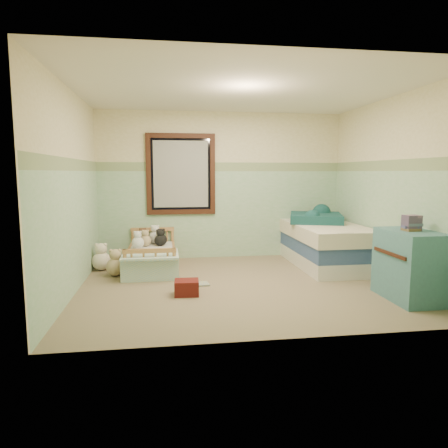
{
  "coord_description": "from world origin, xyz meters",
  "views": [
    {
      "loc": [
        -0.97,
        -5.12,
        1.48
      ],
      "look_at": [
        -0.17,
        0.35,
        0.77
      ],
      "focal_mm": 32.29,
      "sensor_mm": 36.0,
      "label": 1
    }
  ],
  "objects": [
    {
      "name": "ceiling",
      "position": [
        0.0,
        0.0,
        2.51
      ],
      "size": [
        4.2,
        3.6,
        0.02
      ],
      "primitive_type": "cube",
      "color": "silver",
      "rests_on": "wall_back"
    },
    {
      "name": "toddler_mattress",
      "position": [
        -1.19,
        1.05,
        0.25
      ],
      "size": [
        0.66,
        1.39,
        0.12
      ],
      "primitive_type": "cube",
      "color": "white",
      "rests_on": "toddler_bed_frame"
    },
    {
      "name": "twin_boxspring",
      "position": [
        1.55,
        0.93,
        0.33
      ],
      "size": [
        0.96,
        1.93,
        0.22
      ],
      "primitive_type": "cube",
      "color": "navy",
      "rests_on": "twin_bed_frame"
    },
    {
      "name": "book_stack",
      "position": [
        1.84,
        -0.89,
        0.9
      ],
      "size": [
        0.19,
        0.15,
        0.18
      ],
      "primitive_type": "cube",
      "rotation": [
        0.0,
        0.0,
        0.05
      ],
      "color": "brown",
      "rests_on": "dresser"
    },
    {
      "name": "plush_floor_cream",
      "position": [
        -1.95,
        1.08,
        0.14
      ],
      "size": [
        0.28,
        0.28,
        0.28
      ],
      "primitive_type": "sphere",
      "color": "#F7ECCC",
      "rests_on": "floor"
    },
    {
      "name": "wall_back",
      "position": [
        0.0,
        1.8,
        1.25
      ],
      "size": [
        4.2,
        0.04,
        2.5
      ],
      "primitive_type": "cube",
      "color": "beige",
      "rests_on": "floor"
    },
    {
      "name": "plush_bed_brown",
      "position": [
        -1.34,
        1.55,
        0.4
      ],
      "size": [
        0.18,
        0.18,
        0.18
      ],
      "primitive_type": "sphere",
      "color": "brown",
      "rests_on": "toddler_mattress"
    },
    {
      "name": "red_pillow",
      "position": [
        -0.73,
        -0.36,
        0.09
      ],
      "size": [
        0.3,
        0.27,
        0.18
      ],
      "primitive_type": "cube",
      "rotation": [
        0.0,
        0.0,
        -0.05
      ],
      "color": "maroon",
      "rests_on": "floor"
    },
    {
      "name": "plush_bed_tan",
      "position": [
        -1.29,
        1.33,
        0.4
      ],
      "size": [
        0.18,
        0.18,
        0.18
      ],
      "primitive_type": "sphere",
      "color": "tan",
      "rests_on": "toddler_mattress"
    },
    {
      "name": "extra_plush_1",
      "position": [
        -1.4,
        1.13,
        0.4
      ],
      "size": [
        0.19,
        0.19,
        0.19
      ],
      "primitive_type": "sphere",
      "color": "silver",
      "rests_on": "toddler_mattress"
    },
    {
      "name": "wainscot_mint",
      "position": [
        0.0,
        1.79,
        0.75
      ],
      "size": [
        4.2,
        0.01,
        1.5
      ],
      "primitive_type": "cube",
      "color": "#86B986",
      "rests_on": "floor"
    },
    {
      "name": "floor_book",
      "position": [
        -0.54,
        0.05,
        0.01
      ],
      "size": [
        0.27,
        0.22,
        0.02
      ],
      "primitive_type": "cube",
      "rotation": [
        0.0,
        0.0,
        0.12
      ],
      "color": "gold",
      "rests_on": "floor"
    },
    {
      "name": "window_blinds",
      "position": [
        -0.7,
        1.77,
        1.45
      ],
      "size": [
        0.92,
        0.01,
        1.12
      ],
      "primitive_type": "cube",
      "color": "#B6B6AE",
      "rests_on": "window_frame"
    },
    {
      "name": "plush_floor_tan",
      "position": [
        -1.69,
        0.7,
        0.13
      ],
      "size": [
        0.27,
        0.27,
        0.27
      ],
      "primitive_type": "sphere",
      "color": "tan",
      "rests_on": "floor"
    },
    {
      "name": "extra_plush_2",
      "position": [
        -1.04,
        1.39,
        0.4
      ],
      "size": [
        0.18,
        0.18,
        0.18
      ],
      "primitive_type": "sphere",
      "color": "black",
      "rests_on": "toddler_mattress"
    },
    {
      "name": "plush_bed_white",
      "position": [
        -1.14,
        1.55,
        0.41
      ],
      "size": [
        0.21,
        0.21,
        0.21
      ],
      "primitive_type": "sphere",
      "color": "silver",
      "rests_on": "toddler_mattress"
    },
    {
      "name": "wall_front",
      "position": [
        0.0,
        -1.8,
        1.25
      ],
      "size": [
        4.2,
        0.04,
        2.5
      ],
      "primitive_type": "cube",
      "color": "beige",
      "rests_on": "floor"
    },
    {
      "name": "twin_mattress",
      "position": [
        1.55,
        0.93,
        0.55
      ],
      "size": [
        1.0,
        1.97,
        0.22
      ],
      "primitive_type": "cube",
      "color": "silver",
      "rests_on": "twin_boxspring"
    },
    {
      "name": "extra_plush_0",
      "position": [
        -1.08,
        1.35,
        0.38
      ],
      "size": [
        0.15,
        0.15,
        0.15
      ],
      "primitive_type": "sphere",
      "color": "#F7ECCC",
      "rests_on": "toddler_mattress"
    },
    {
      "name": "patchwork_quilt",
      "position": [
        -1.19,
        0.6,
        0.32
      ],
      "size": [
        0.79,
        0.73,
        0.03
      ],
      "primitive_type": "cube",
      "color": "#80BEDA",
      "rests_on": "toddler_mattress"
    },
    {
      "name": "wall_left",
      "position": [
        -2.1,
        0.0,
        1.25
      ],
      "size": [
        0.04,
        3.6,
        2.5
      ],
      "primitive_type": "cube",
      "color": "beige",
      "rests_on": "floor"
    },
    {
      "name": "border_strip",
      "position": [
        0.0,
        1.79,
        1.57
      ],
      "size": [
        4.2,
        0.01,
        0.15
      ],
      "primitive_type": "cube",
      "color": "#3E6A46",
      "rests_on": "wall_back"
    },
    {
      "name": "toddler_bed_frame",
      "position": [
        -1.19,
        1.05,
        0.09
      ],
      "size": [
        0.73,
        1.45,
        0.19
      ],
      "primitive_type": "cube",
      "color": "#A66339",
      "rests_on": "floor"
    },
    {
      "name": "teal_blanket",
      "position": [
        1.5,
        1.23,
        0.73
      ],
      "size": [
        1.05,
        1.08,
        0.14
      ],
      "primitive_type": "cube",
      "rotation": [
        0.0,
        0.0,
        -0.32
      ],
      "color": "#0C3437",
      "rests_on": "twin_mattress"
    },
    {
      "name": "wall_right",
      "position": [
        2.1,
        0.0,
        1.25
      ],
      "size": [
        0.04,
        3.6,
        2.5
      ],
      "primitive_type": "cube",
      "color": "beige",
      "rests_on": "floor"
    },
    {
      "name": "dresser",
      "position": [
        1.84,
        -0.9,
        0.41
      ],
      "size": [
        0.51,
        0.81,
        0.81
      ],
      "primitive_type": "cube",
      "color": "teal",
      "rests_on": "floor"
    },
    {
      "name": "plush_bed_dark",
      "position": [
        -1.06,
        1.33,
        0.4
      ],
      "size": [
        0.18,
        0.18,
        0.18
      ],
      "primitive_type": "sphere",
      "color": "black",
      "rests_on": "toddler_mattress"
    },
    {
      "name": "twin_bed_frame",
      "position": [
        1.55,
        0.93,
        0.11
      ],
      "size": [
        0.96,
        1.93,
        0.22
      ],
      "primitive_type": "cube",
      "color": "white",
      "rests_on": "floor"
    },
    {
      "name": "window_frame",
      "position": [
        -0.7,
        1.76,
        1.45
      ],
      "size": [
        1.16,
        0.06,
        1.36
      ],
      "primitive_type": "cube",
      "color": "#381A0F",
      "rests_on": "wall_back"
    },
    {
      "name": "floor",
      "position": [
        0.0,
        0.0,
        -0.01
      ],
      "size": [
        4.2,
        3.6,
        0.02
      ],
      "primitive_type": "cube",
      "color": "#786C50",
      "rests_on": "ground"
    }
  ]
}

